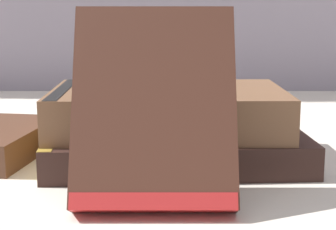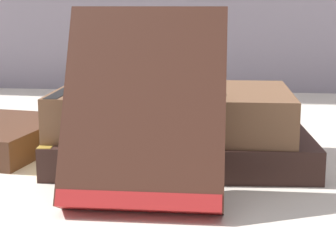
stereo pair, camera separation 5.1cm
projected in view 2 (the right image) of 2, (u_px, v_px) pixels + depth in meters
ground_plane at (171, 166)px, 0.52m from camera, size 3.00×3.00×0.00m
book_flat_bottom at (175, 146)px, 0.54m from camera, size 0.25×0.16×0.03m
book_flat_top at (172, 110)px, 0.53m from camera, size 0.22×0.14×0.04m
book_leaning_front at (145, 114)px, 0.41m from camera, size 0.12×0.09×0.15m
pocket_watch at (198, 91)px, 0.50m from camera, size 0.05×0.05×0.01m
reading_glasses at (151, 131)px, 0.66m from camera, size 0.11×0.07×0.00m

